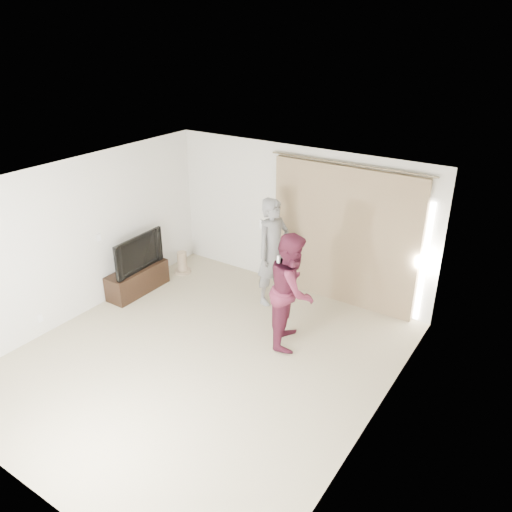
{
  "coord_description": "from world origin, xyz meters",
  "views": [
    {
      "loc": [
        3.93,
        -4.53,
        4.43
      ],
      "look_at": [
        0.13,
        1.2,
        1.22
      ],
      "focal_mm": 35.0,
      "sensor_mm": 36.0,
      "label": 1
    }
  ],
  "objects_px": {
    "person_man": "(273,252)",
    "person_woman": "(292,290)",
    "tv": "(135,252)",
    "tv_console": "(138,280)"
  },
  "relations": [
    {
      "from": "person_woman",
      "to": "tv",
      "type": "bearing_deg",
      "value": -176.79
    },
    {
      "from": "tv",
      "to": "person_man",
      "type": "xyz_separation_m",
      "value": [
        2.22,
        1.06,
        0.16
      ]
    },
    {
      "from": "tv_console",
      "to": "tv",
      "type": "distance_m",
      "value": 0.55
    },
    {
      "from": "tv",
      "to": "person_man",
      "type": "height_order",
      "value": "person_man"
    },
    {
      "from": "tv",
      "to": "person_man",
      "type": "distance_m",
      "value": 2.46
    },
    {
      "from": "person_man",
      "to": "person_woman",
      "type": "height_order",
      "value": "person_man"
    },
    {
      "from": "tv_console",
      "to": "person_woman",
      "type": "bearing_deg",
      "value": 3.21
    },
    {
      "from": "tv",
      "to": "person_man",
      "type": "relative_size",
      "value": 0.59
    },
    {
      "from": "tv_console",
      "to": "person_woman",
      "type": "relative_size",
      "value": 0.68
    },
    {
      "from": "tv",
      "to": "person_woman",
      "type": "distance_m",
      "value": 3.1
    }
  ]
}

